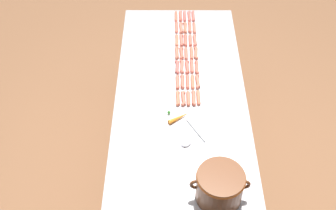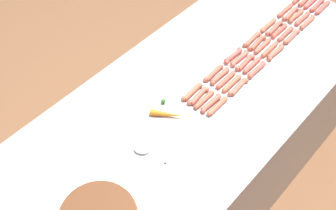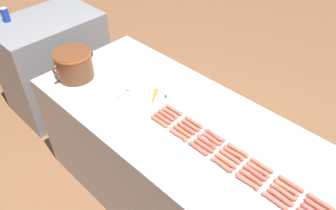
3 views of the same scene
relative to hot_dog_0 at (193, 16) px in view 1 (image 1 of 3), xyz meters
name	(u,v)px [view 1 (image 1 of 3)]	position (x,y,z in m)	size (l,w,h in m)	color
ground_plane	(178,166)	(0.13, 0.95, -0.91)	(20.00, 20.00, 0.00)	brown
griddle_counter	(179,134)	(0.13, 0.95, -0.46)	(0.94, 2.13, 0.89)	#9EA0A5
hot_dog_0	(193,16)	(0.00, 0.00, 0.00)	(0.03, 0.15, 0.03)	#C65A4F
hot_dog_1	(194,28)	(0.00, 0.17, 0.00)	(0.03, 0.15, 0.03)	#C76550
hot_dog_2	(195,40)	(0.00, 0.34, 0.00)	(0.03, 0.15, 0.03)	#C76451
hot_dog_3	(196,53)	(0.00, 0.51, 0.00)	(0.03, 0.15, 0.03)	#C3654D
hot_dog_4	(197,67)	(0.00, 0.68, 0.00)	(0.03, 0.15, 0.03)	#C55B4A
hot_dog_5	(198,82)	(0.00, 0.84, 0.00)	(0.03, 0.15, 0.03)	#C36650
hot_dog_6	(198,98)	(0.00, 1.00, 0.00)	(0.03, 0.15, 0.03)	#CA674A
hot_dog_7	(189,16)	(0.04, 0.00, 0.00)	(0.03, 0.15, 0.03)	#C65D50
hot_dog_8	(190,27)	(0.04, 0.17, 0.00)	(0.03, 0.15, 0.03)	#C75E49
hot_dog_9	(190,40)	(0.04, 0.34, 0.00)	(0.03, 0.15, 0.03)	#C95C49
hot_dog_10	(191,53)	(0.03, 0.51, 0.00)	(0.03, 0.15, 0.03)	#CE6249
hot_dog_11	(192,66)	(0.04, 0.67, 0.00)	(0.03, 0.15, 0.03)	#C65E4A
hot_dog_12	(193,82)	(0.04, 0.84, 0.00)	(0.03, 0.15, 0.03)	#C36648
hot_dog_13	(194,98)	(0.04, 1.01, 0.00)	(0.03, 0.15, 0.03)	#C8604A
hot_dog_14	(185,16)	(0.08, 0.00, 0.00)	(0.03, 0.15, 0.03)	#CC5A4F
hot_dog_15	(185,28)	(0.08, 0.17, 0.00)	(0.03, 0.15, 0.03)	#C3664A
hot_dog_16	(186,40)	(0.08, 0.34, 0.00)	(0.03, 0.15, 0.03)	#C85A47
hot_dog_17	(186,53)	(0.08, 0.51, 0.00)	(0.03, 0.15, 0.03)	#C7624D
hot_dog_18	(187,67)	(0.07, 0.68, 0.00)	(0.03, 0.15, 0.03)	#CC5A4A
hot_dog_19	(188,82)	(0.07, 0.84, 0.00)	(0.03, 0.15, 0.03)	#C75A48
hot_dog_20	(188,98)	(0.07, 1.01, 0.00)	(0.03, 0.15, 0.03)	#C66148
hot_dog_21	(180,16)	(0.11, 0.00, 0.00)	(0.03, 0.15, 0.03)	#CB5A48
hot_dog_22	(181,28)	(0.11, 0.17, 0.00)	(0.03, 0.15, 0.03)	#CC6750
hot_dog_23	(181,40)	(0.11, 0.34, 0.00)	(0.03, 0.15, 0.03)	#C7624F
hot_dog_24	(182,53)	(0.11, 0.51, 0.00)	(0.04, 0.15, 0.03)	#C05D48
hot_dog_25	(182,67)	(0.11, 0.67, 0.00)	(0.03, 0.15, 0.03)	#CD6551
hot_dog_26	(182,82)	(0.11, 0.84, 0.00)	(0.03, 0.15, 0.03)	#C45F4B
hot_dog_27	(183,98)	(0.11, 1.01, 0.00)	(0.04, 0.15, 0.03)	#C4654F
hot_dog_28	(176,16)	(0.15, 0.01, 0.00)	(0.03, 0.15, 0.03)	#C35F48
hot_dog_29	(176,27)	(0.15, 0.17, 0.00)	(0.03, 0.15, 0.03)	#CD5E4A
hot_dog_30	(177,40)	(0.15, 0.34, 0.00)	(0.03, 0.15, 0.03)	#C7684B
hot_dog_31	(177,53)	(0.15, 0.50, 0.00)	(0.03, 0.15, 0.03)	#BF644C
hot_dog_32	(177,67)	(0.15, 0.67, 0.00)	(0.03, 0.15, 0.03)	#C9594F
hot_dog_33	(177,82)	(0.15, 0.84, 0.00)	(0.03, 0.15, 0.03)	#CD604C
hot_dog_34	(178,98)	(0.15, 1.01, 0.00)	(0.03, 0.15, 0.03)	#CD6648
bean_pot	(220,185)	(-0.08, 1.81, 0.11)	(0.35, 0.28, 0.21)	brown
serving_spoon	(189,139)	(0.08, 1.38, 0.00)	(0.17, 0.25, 0.02)	#B7B7BC
carrot	(179,117)	(0.15, 1.19, 0.00)	(0.16, 0.12, 0.03)	orange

